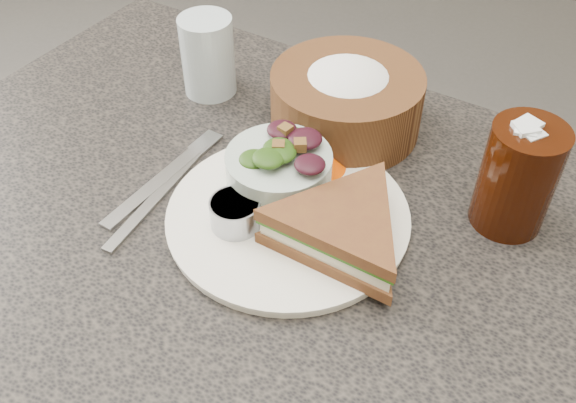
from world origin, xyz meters
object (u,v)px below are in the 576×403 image
at_px(dining_table, 277,399).
at_px(water_glass, 208,56).
at_px(cola_glass, 519,173).
at_px(dinner_plate, 288,217).
at_px(bread_basket, 347,93).
at_px(sandwich, 343,229).
at_px(salad_bowl, 279,166).
at_px(dressing_ramekin, 235,213).

bearing_deg(dining_table, water_glass, 140.21).
xyz_separation_m(cola_glass, water_glass, (-0.44, 0.03, -0.01)).
distance_m(dinner_plate, bread_basket, 0.19).
height_order(sandwich, salad_bowl, salad_bowl).
bearing_deg(cola_glass, dinner_plate, -147.63).
bearing_deg(water_glass, bread_basket, 6.19).
distance_m(dinner_plate, cola_glass, 0.25).
height_order(dinner_plate, cola_glass, cola_glass).
xyz_separation_m(dinner_plate, sandwich, (0.07, -0.01, 0.03)).
distance_m(dinner_plate, dressing_ramekin, 0.06).
height_order(dining_table, dinner_plate, dinner_plate).
distance_m(sandwich, bread_basket, 0.22).
bearing_deg(dinner_plate, dressing_ramekin, -131.82).
height_order(salad_bowl, bread_basket, bread_basket).
relative_size(dining_table, salad_bowl, 8.25).
xyz_separation_m(dressing_ramekin, cola_glass, (0.25, 0.18, 0.04)).
xyz_separation_m(dining_table, water_glass, (-0.22, 0.19, 0.43)).
height_order(dinner_plate, sandwich, sandwich).
bearing_deg(salad_bowl, water_glass, 145.94).
distance_m(dining_table, sandwich, 0.42).
relative_size(sandwich, water_glass, 1.68).
bearing_deg(water_glass, salad_bowl, -34.06).
distance_m(dining_table, water_glass, 0.52).
distance_m(sandwich, dressing_ramekin, 0.12).
distance_m(dining_table, dressing_ramekin, 0.41).
distance_m(cola_glass, water_glass, 0.44).
relative_size(dining_table, water_glass, 9.03).
bearing_deg(cola_glass, dining_table, -144.33).
bearing_deg(water_glass, cola_glass, -4.27).
relative_size(sandwich, bread_basket, 0.95).
relative_size(dinner_plate, salad_bowl, 2.23).
distance_m(dining_table, salad_bowl, 0.43).
xyz_separation_m(dinner_plate, salad_bowl, (-0.03, 0.03, 0.04)).
bearing_deg(salad_bowl, sandwich, -20.63).
height_order(sandwich, bread_basket, bread_basket).
height_order(salad_bowl, water_glass, water_glass).
distance_m(sandwich, cola_glass, 0.20).
bearing_deg(dining_table, bread_basket, 95.66).
xyz_separation_m(dressing_ramekin, bread_basket, (0.01, 0.23, 0.03)).
xyz_separation_m(sandwich, dressing_ramekin, (-0.11, -0.03, -0.01)).
bearing_deg(dinner_plate, cola_glass, 32.37).
distance_m(salad_bowl, water_glass, 0.24).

